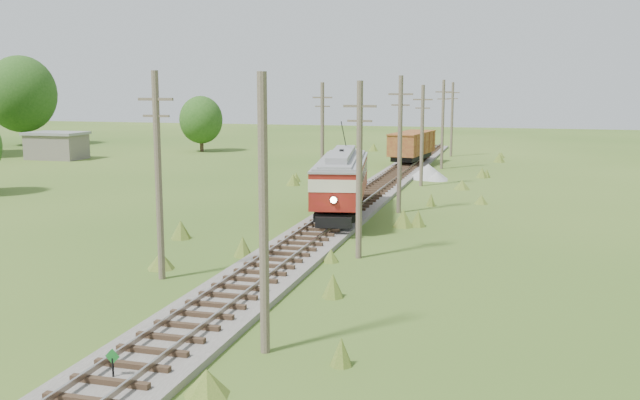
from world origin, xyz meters
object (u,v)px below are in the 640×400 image
(gondola, at_px, (412,145))
(streetcar, at_px, (341,177))
(switch_marker, at_px, (113,364))
(gravel_pile, at_px, (429,172))

(gondola, bearing_deg, streetcar, -82.12)
(switch_marker, xyz_separation_m, gondola, (0.20, 58.08, 1.51))
(switch_marker, height_order, streetcar, streetcar)
(gravel_pile, bearing_deg, streetcar, -98.62)
(gondola, height_order, gravel_pile, gondola)
(gondola, relative_size, gravel_pile, 2.34)
(switch_marker, distance_m, gravel_pile, 47.37)
(streetcar, xyz_separation_m, gravel_pile, (3.15, 20.74, -1.99))
(switch_marker, xyz_separation_m, gravel_pile, (3.35, 47.25, -0.01))
(switch_marker, relative_size, streetcar, 0.09)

